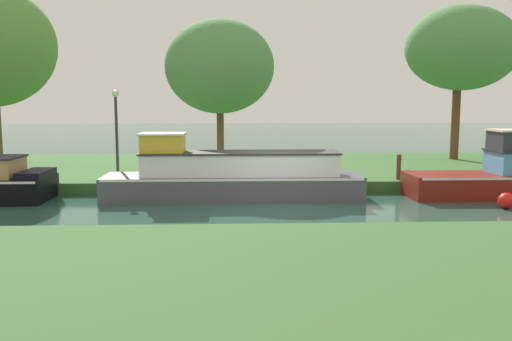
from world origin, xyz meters
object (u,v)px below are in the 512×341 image
at_px(willow_tree_right, 462,49).
at_px(lamp_post, 116,123).
at_px(channel_buoy, 506,201).
at_px(slate_barge, 232,177).
at_px(mooring_post_far, 182,168).
at_px(willow_tree_centre, 220,67).
at_px(mooring_post_near, 399,167).

bearing_deg(willow_tree_right, lamp_post, -160.40).
xyz_separation_m(lamp_post, channel_buoy, (11.87, -4.04, -2.07)).
distance_m(slate_barge, mooring_post_far, 2.11).
xyz_separation_m(willow_tree_right, lamp_post, (-14.26, -5.08, -3.08)).
distance_m(slate_barge, willow_tree_centre, 6.87).
relative_size(slate_barge, channel_buoy, 17.35).
bearing_deg(lamp_post, willow_tree_centre, 45.62).
relative_size(willow_tree_right, mooring_post_near, 8.03).
xyz_separation_m(slate_barge, channel_buoy, (7.87, -1.89, -0.48)).
height_order(willow_tree_right, lamp_post, willow_tree_right).
bearing_deg(slate_barge, mooring_post_far, 143.18).
bearing_deg(mooring_post_far, willow_tree_centre, 74.99).
xyz_separation_m(slate_barge, mooring_post_near, (5.70, 1.27, 0.12)).
bearing_deg(willow_tree_right, mooring_post_near, -127.38).
xyz_separation_m(willow_tree_right, channel_buoy, (-2.39, -9.12, -5.16)).
bearing_deg(lamp_post, slate_barge, -28.26).
bearing_deg(mooring_post_near, slate_barge, -167.49).
distance_m(mooring_post_near, channel_buoy, 3.87).
height_order(slate_barge, mooring_post_far, slate_barge).
bearing_deg(mooring_post_near, lamp_post, 174.79).
bearing_deg(mooring_post_far, lamp_post, 159.03).
distance_m(lamp_post, mooring_post_near, 9.86).
height_order(willow_tree_right, channel_buoy, willow_tree_right).
relative_size(willow_tree_right, channel_buoy, 14.83).
bearing_deg(channel_buoy, lamp_post, 161.19).
bearing_deg(willow_tree_right, channel_buoy, -104.71).
relative_size(slate_barge, lamp_post, 2.64).
bearing_deg(channel_buoy, mooring_post_near, 124.42).
distance_m(lamp_post, channel_buoy, 12.71).
xyz_separation_m(slate_barge, lamp_post, (-4.00, 2.15, 1.60)).
relative_size(lamp_post, mooring_post_far, 3.53).
relative_size(slate_barge, mooring_post_near, 9.40).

